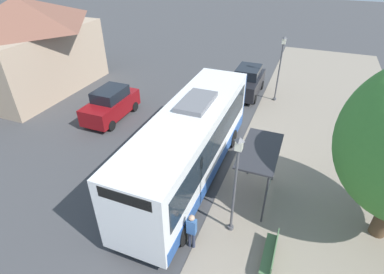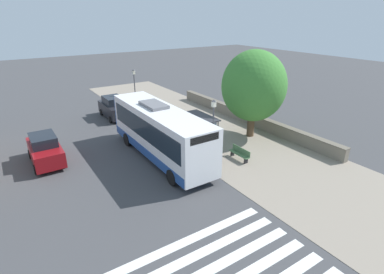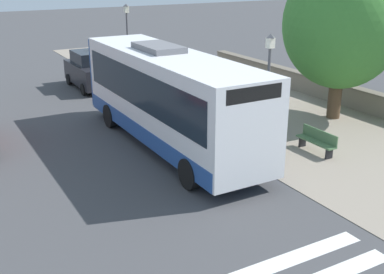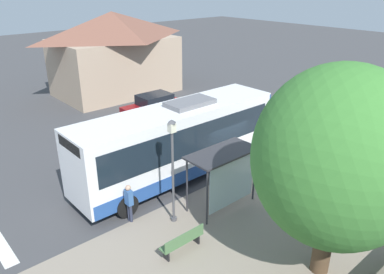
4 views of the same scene
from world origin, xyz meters
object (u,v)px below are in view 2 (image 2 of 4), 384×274
object	(u,v)px
bus	(160,131)
shade_tree	(254,86)
parked_car_far_lane	(45,150)
bus_shelter	(201,122)
street_lamp_near	(213,126)
street_lamp_far	(135,88)
parked_car_behind_bus	(114,108)
bench	(240,153)
pedestrian	(211,159)

from	to	relation	value
bus	shade_tree	bearing A→B (deg)	176.33
parked_car_far_lane	bus_shelter	bearing A→B (deg)	159.74
bus	shade_tree	distance (m)	8.47
street_lamp_near	street_lamp_far	xyz separation A→B (m)	(0.18, -12.58, 0.10)
bus	street_lamp_near	world-z (taller)	street_lamp_near
bus	bus_shelter	xyz separation A→B (m)	(-3.34, 0.23, 0.13)
bus	parked_car_behind_bus	size ratio (longest dim) A/B	2.48
shade_tree	parked_car_far_lane	world-z (taller)	shade_tree
bus	street_lamp_near	xyz separation A→B (m)	(-2.72, 2.46, 0.64)
bus	parked_car_behind_bus	bearing A→B (deg)	-92.03
street_lamp_far	street_lamp_near	bearing A→B (deg)	90.83
parked_car_far_lane	parked_car_behind_bus	bearing A→B (deg)	-136.80
bus	parked_car_behind_bus	distance (m)	10.48
bench	parked_car_far_lane	size ratio (longest dim) A/B	0.42
street_lamp_far	parked_car_far_lane	xyz separation A→B (m)	(9.49, 6.55, -1.74)
shade_tree	street_lamp_far	bearing A→B (deg)	-62.23
parked_car_behind_bus	bus_shelter	bearing A→B (deg)	105.55
shade_tree	parked_car_far_lane	size ratio (longest dim) A/B	1.68
pedestrian	street_lamp_near	bearing A→B (deg)	-130.22
street_lamp_near	parked_car_far_lane	xyz separation A→B (m)	(9.67, -6.03, -1.64)
bus_shelter	street_lamp_near	xyz separation A→B (m)	(0.61, 2.23, 0.52)
bus	parked_car_far_lane	bearing A→B (deg)	-27.14
parked_car_far_lane	street_lamp_near	bearing A→B (deg)	148.08
pedestrian	shade_tree	world-z (taller)	shade_tree
street_lamp_far	bus	bearing A→B (deg)	75.90
bench	parked_car_behind_bus	world-z (taller)	parked_car_behind_bus
shade_tree	bus_shelter	bearing A→B (deg)	-3.43
bus	bus_shelter	distance (m)	3.35
bench	street_lamp_far	xyz separation A→B (m)	(1.87, -13.52, 2.22)
bus	shade_tree	size ratio (longest dim) A/B	1.50
pedestrian	bench	distance (m)	2.90
bench	parked_car_far_lane	xyz separation A→B (m)	(11.36, -6.97, 0.48)
bus	bench	size ratio (longest dim) A/B	6.01
bench	parked_car_behind_bus	distance (m)	14.42
street_lamp_near	parked_car_behind_bus	size ratio (longest dim) A/B	1.03
pedestrian	street_lamp_far	size ratio (longest dim) A/B	0.36
parked_car_far_lane	bench	bearing A→B (deg)	148.48
pedestrian	parked_car_far_lane	xyz separation A→B (m)	(8.53, -7.37, -0.02)
bus	street_lamp_near	bearing A→B (deg)	137.87
parked_car_behind_bus	bus	bearing A→B (deg)	87.97
shade_tree	parked_car_far_lane	distance (m)	15.97
bench	parked_car_far_lane	distance (m)	13.33
street_lamp_near	street_lamp_far	world-z (taller)	street_lamp_far
bus_shelter	shade_tree	xyz separation A→B (m)	(-4.80, 0.29, 2.13)
bus	parked_car_far_lane	xyz separation A→B (m)	(6.95, -3.56, -1.00)
shade_tree	pedestrian	bearing A→B (deg)	26.64
pedestrian	parked_car_far_lane	distance (m)	11.28
bus_shelter	parked_car_behind_bus	bearing A→B (deg)	-74.45
bus	street_lamp_far	xyz separation A→B (m)	(-2.54, -10.11, 0.75)
pedestrian	shade_tree	distance (m)	8.02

